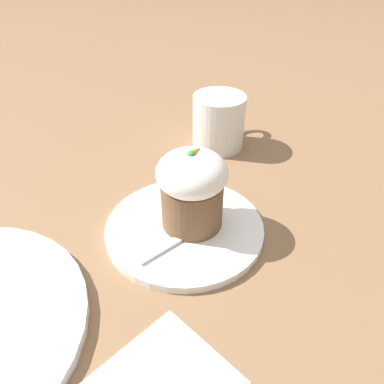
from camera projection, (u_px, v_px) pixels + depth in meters
The scene contains 5 objects.
ground_plane at pixel (185, 231), 0.49m from camera, with size 4.00×4.00×0.00m, color #846042.
dessert_plate at pixel (185, 228), 0.49m from camera, with size 0.20×0.20×0.01m.
carrot_cake at pixel (192, 188), 0.45m from camera, with size 0.09×0.09×0.11m.
spoon at pixel (194, 229), 0.47m from camera, with size 0.12×0.05×0.01m.
coffee_cup at pixel (219, 121), 0.64m from camera, with size 0.12×0.09×0.09m.
Camera 1 is at (-0.30, -0.20, 0.33)m, focal length 35.00 mm.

